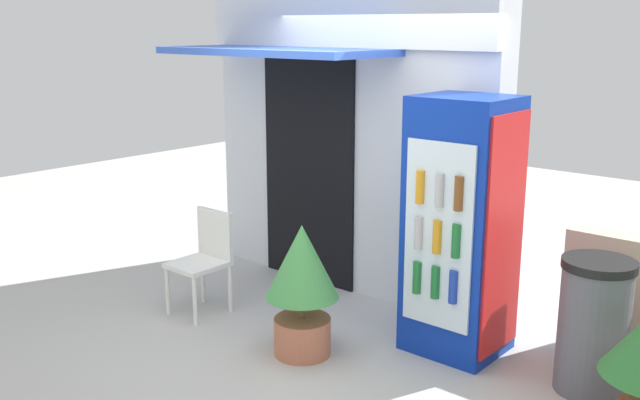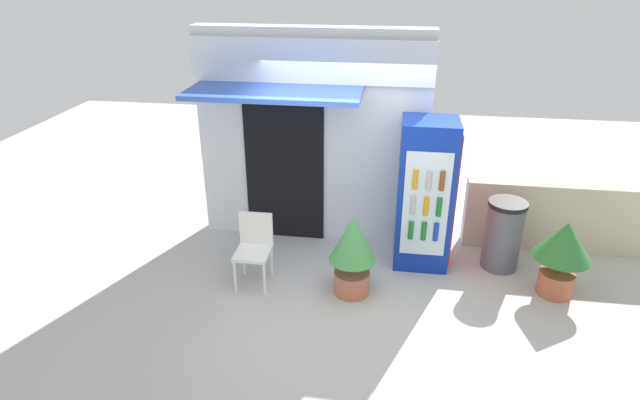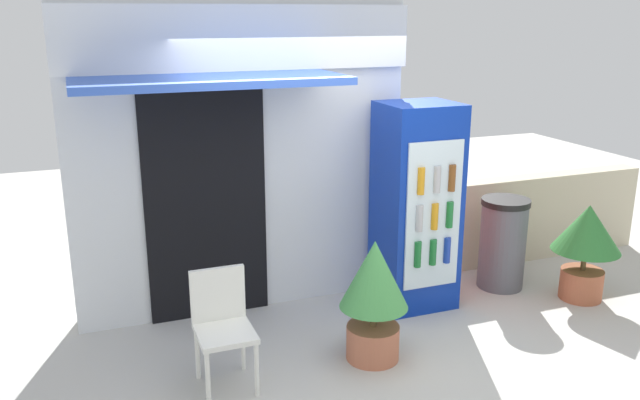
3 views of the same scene
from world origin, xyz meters
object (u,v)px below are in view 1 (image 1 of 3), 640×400
Objects in this scene: potted_plant_near_shop at (302,280)px; drink_cooler at (461,227)px; trash_bin at (593,326)px; plastic_chair at (205,255)px.

drink_cooler is at bearing 45.18° from potted_plant_near_shop.
potted_plant_near_shop is at bearing -155.13° from trash_bin.
drink_cooler is 1.91× the size of potted_plant_near_shop.
trash_bin is (1.01, 0.02, -0.50)m from drink_cooler.
trash_bin is at bearing 14.07° from plastic_chair.
trash_bin is at bearing 24.87° from potted_plant_near_shop.
potted_plant_near_shop is 2.04m from trash_bin.
potted_plant_near_shop reaches higher than trash_bin.
drink_cooler is at bearing -178.92° from trash_bin.
potted_plant_near_shop is (-0.83, -0.84, -0.37)m from drink_cooler.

